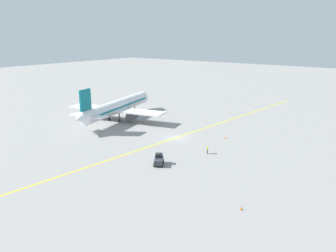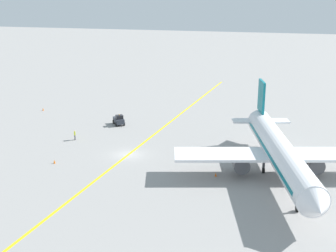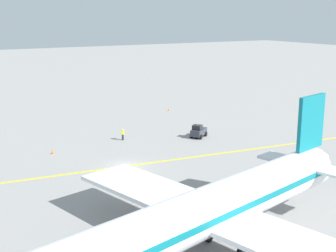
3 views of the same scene
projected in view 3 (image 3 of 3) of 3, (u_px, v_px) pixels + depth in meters
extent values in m
plane|color=gray|center=(126.00, 166.00, 55.65)|extent=(400.00, 400.00, 0.00)
cube|color=yellow|center=(126.00, 166.00, 55.65)|extent=(13.34, 119.34, 0.01)
cylinder|color=white|center=(208.00, 211.00, 33.87)|extent=(10.72, 29.98, 3.60)
cone|color=white|center=(321.00, 159.00, 44.96)|extent=(3.69, 3.65, 3.06)
cube|color=#0F727F|center=(208.00, 209.00, 33.83)|extent=(10.04, 27.08, 0.50)
cube|color=white|center=(217.00, 216.00, 34.71)|extent=(28.43, 11.80, 0.36)
cylinder|color=#4C4C51|center=(170.00, 211.00, 38.50)|extent=(2.91, 3.64, 2.20)
cube|color=#0F727F|center=(311.00, 122.00, 42.33)|extent=(1.31, 3.97, 5.00)
cube|color=white|center=(305.00, 165.00, 42.90)|extent=(9.31, 4.50, 0.24)
cylinder|color=#4C4C51|center=(242.00, 239.00, 34.66)|extent=(0.36, 0.36, 2.00)
cylinder|color=black|center=(241.00, 252.00, 34.90)|extent=(0.46, 0.84, 0.80)
cylinder|color=#4C4C51|center=(209.00, 226.00, 36.90)|extent=(0.36, 0.36, 2.00)
cylinder|color=black|center=(209.00, 237.00, 37.13)|extent=(0.46, 0.84, 0.80)
cube|color=#333842|center=(199.00, 132.00, 68.62)|extent=(2.92, 3.33, 0.90)
cube|color=black|center=(197.00, 127.00, 67.95)|extent=(1.67, 1.63, 0.70)
sphere|color=orange|center=(197.00, 125.00, 67.85)|extent=(0.16, 0.16, 0.16)
cylinder|color=black|center=(201.00, 137.00, 67.55)|extent=(0.60, 0.72, 0.70)
cylinder|color=black|center=(191.00, 136.00, 68.19)|extent=(0.60, 0.72, 0.70)
cylinder|color=black|center=(206.00, 134.00, 69.26)|extent=(0.60, 0.72, 0.70)
cylinder|color=black|center=(196.00, 133.00, 69.90)|extent=(0.60, 0.72, 0.70)
cylinder|color=#23232D|center=(123.00, 137.00, 67.20)|extent=(0.16, 0.16, 0.85)
cylinder|color=#23232D|center=(122.00, 137.00, 67.04)|extent=(0.16, 0.16, 0.85)
cube|color=#CCD819|center=(123.00, 132.00, 66.95)|extent=(0.36, 0.42, 0.60)
cylinder|color=#CCD819|center=(124.00, 132.00, 67.15)|extent=(0.10, 0.10, 0.55)
cylinder|color=#CCD819|center=(122.00, 133.00, 66.75)|extent=(0.10, 0.10, 0.55)
sphere|color=beige|center=(123.00, 129.00, 66.85)|extent=(0.22, 0.22, 0.22)
cone|color=orange|center=(141.00, 217.00, 41.05)|extent=(0.32, 0.32, 0.55)
cone|color=orange|center=(169.00, 109.00, 87.35)|extent=(0.32, 0.32, 0.55)
cone|color=orange|center=(53.00, 152.00, 60.52)|extent=(0.32, 0.32, 0.55)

